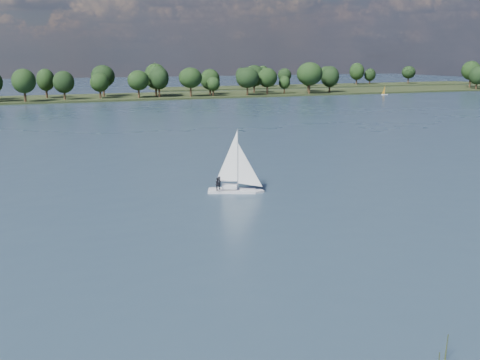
{
  "coord_description": "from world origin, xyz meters",
  "views": [
    {
      "loc": [
        -13.85,
        -28.04,
        17.85
      ],
      "look_at": [
        10.38,
        33.55,
        2.5
      ],
      "focal_mm": 40.0,
      "sensor_mm": 36.0,
      "label": 1
    }
  ],
  "objects": [
    {
      "name": "sailboat",
      "position": [
        10.7,
        37.09,
        2.51
      ],
      "size": [
        7.03,
        4.45,
        8.99
      ],
      "rotation": [
        0.0,
        0.0,
        -0.41
      ],
      "color": "silver",
      "rests_on": "ground"
    },
    {
      "name": "far_shore_back",
      "position": [
        160.0,
        260.0,
        0.0
      ],
      "size": [
        220.0,
        30.0,
        1.4
      ],
      "primitive_type": "cube",
      "color": "black",
      "rests_on": "ground"
    },
    {
      "name": "dinghy_orange",
      "position": [
        144.09,
        185.4,
        1.08
      ],
      "size": [
        2.88,
        1.16,
        4.58
      ],
      "rotation": [
        0.0,
        0.0,
        -0.01
      ],
      "color": "white",
      "rests_on": "ground"
    },
    {
      "name": "ground",
      "position": [
        0.0,
        100.0,
        0.0
      ],
      "size": [
        700.0,
        700.0,
        0.0
      ],
      "primitive_type": "plane",
      "color": "#233342",
      "rests_on": "ground"
    },
    {
      "name": "far_shore",
      "position": [
        0.0,
        212.0,
        0.0
      ],
      "size": [
        660.0,
        40.0,
        1.5
      ],
      "primitive_type": "cube",
      "color": "black",
      "rests_on": "ground"
    },
    {
      "name": "treeline",
      "position": [
        -10.61,
        208.21,
        8.01
      ],
      "size": [
        562.53,
        73.91,
        17.41
      ],
      "color": "black",
      "rests_on": "ground"
    }
  ]
}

